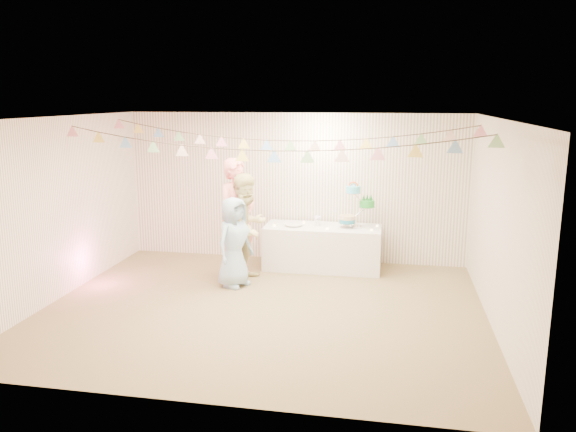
% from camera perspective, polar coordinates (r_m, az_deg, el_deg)
% --- Properties ---
extents(floor, '(6.00, 6.00, 0.00)m').
position_cam_1_polar(floor, '(7.86, -2.53, -9.37)').
color(floor, brown).
rests_on(floor, ground).
extents(ceiling, '(6.00, 6.00, 0.00)m').
position_cam_1_polar(ceiling, '(7.33, -2.72, 9.92)').
color(ceiling, white).
rests_on(ceiling, ground).
extents(back_wall, '(6.00, 6.00, 0.00)m').
position_cam_1_polar(back_wall, '(9.90, 0.66, 2.91)').
color(back_wall, white).
rests_on(back_wall, ground).
extents(front_wall, '(6.00, 6.00, 0.00)m').
position_cam_1_polar(front_wall, '(5.17, -8.93, -5.79)').
color(front_wall, white).
rests_on(front_wall, ground).
extents(left_wall, '(5.00, 5.00, 0.00)m').
position_cam_1_polar(left_wall, '(8.67, -22.33, 0.69)').
color(left_wall, white).
rests_on(left_wall, ground).
extents(right_wall, '(5.00, 5.00, 0.00)m').
position_cam_1_polar(right_wall, '(7.42, 20.57, -0.95)').
color(right_wall, white).
rests_on(right_wall, ground).
extents(table, '(1.95, 0.78, 0.73)m').
position_cam_1_polar(table, '(9.54, 3.53, -3.20)').
color(table, silver).
rests_on(table, floor).
extents(cake_stand, '(0.64, 0.38, 0.72)m').
position_cam_1_polar(cake_stand, '(9.38, 6.96, 1.11)').
color(cake_stand, silver).
rests_on(cake_stand, table).
extents(cake_bottom, '(0.31, 0.31, 0.15)m').
position_cam_1_polar(cake_bottom, '(9.38, 5.98, -0.55)').
color(cake_bottom, teal).
rests_on(cake_bottom, cake_stand).
extents(cake_middle, '(0.27, 0.27, 0.22)m').
position_cam_1_polar(cake_middle, '(9.46, 8.09, 1.17)').
color(cake_middle, '#1F8E2C').
rests_on(cake_middle, cake_stand).
extents(cake_top_tier, '(0.25, 0.25, 0.19)m').
position_cam_1_polar(cake_top_tier, '(9.30, 6.62, 2.72)').
color(cake_top_tier, '#49CAE6').
rests_on(cake_top_tier, cake_stand).
extents(platter, '(0.31, 0.31, 0.02)m').
position_cam_1_polar(platter, '(9.47, 0.60, -0.85)').
color(platter, white).
rests_on(platter, table).
extents(posy, '(0.15, 0.15, 0.17)m').
position_cam_1_polar(posy, '(9.49, 3.02, -0.36)').
color(posy, white).
rests_on(posy, table).
extents(person_adult_a, '(0.77, 0.84, 1.93)m').
position_cam_1_polar(person_adult_a, '(8.97, -5.17, -0.27)').
color(person_adult_a, '#F88482').
rests_on(person_adult_a, floor).
extents(person_adult_b, '(0.95, 1.03, 1.71)m').
position_cam_1_polar(person_adult_b, '(8.85, -4.19, -1.15)').
color(person_adult_b, '#DBCB86').
rests_on(person_adult_b, floor).
extents(person_child, '(0.70, 0.81, 1.39)m').
position_cam_1_polar(person_child, '(8.60, -5.49, -2.65)').
color(person_child, '#92B6CF').
rests_on(person_child, floor).
extents(bunting_back, '(5.60, 1.10, 0.40)m').
position_cam_1_polar(bunting_back, '(8.41, -0.98, 8.49)').
color(bunting_back, pink).
rests_on(bunting_back, ceiling).
extents(bunting_front, '(5.60, 0.90, 0.36)m').
position_cam_1_polar(bunting_front, '(7.15, -3.06, 7.61)').
color(bunting_front, '#72A5E5').
rests_on(bunting_front, ceiling).
extents(tealight_0, '(0.04, 0.04, 0.03)m').
position_cam_1_polar(tealight_0, '(9.43, -1.38, -0.97)').
color(tealight_0, '#FFD88C').
rests_on(tealight_0, table).
extents(tealight_1, '(0.04, 0.04, 0.03)m').
position_cam_1_polar(tealight_1, '(9.67, 1.63, -0.65)').
color(tealight_1, '#FFD88C').
rests_on(tealight_1, table).
extents(tealight_2, '(0.04, 0.04, 0.03)m').
position_cam_1_polar(tealight_2, '(9.23, 4.01, -1.29)').
color(tealight_2, '#FFD88C').
rests_on(tealight_2, table).
extents(tealight_3, '(0.04, 0.04, 0.03)m').
position_cam_1_polar(tealight_3, '(9.63, 5.79, -0.76)').
color(tealight_3, '#FFD88C').
rests_on(tealight_3, table).
extents(tealight_4, '(0.04, 0.04, 0.03)m').
position_cam_1_polar(tealight_4, '(9.21, 8.49, -1.41)').
color(tealight_4, '#FFD88C').
rests_on(tealight_4, table).
extents(tealight_5, '(0.04, 0.04, 0.03)m').
position_cam_1_polar(tealight_5, '(9.53, 9.05, -0.98)').
color(tealight_5, '#FFD88C').
rests_on(tealight_5, table).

